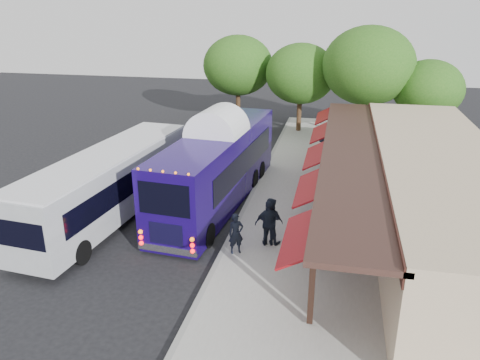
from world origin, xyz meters
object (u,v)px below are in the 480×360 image
Objects in this scene: city_bus at (110,182)px; ped_b at (270,221)px; ped_c at (269,223)px; sign_board at (321,244)px; ped_a at (236,234)px; coach_bus at (218,163)px; ped_d at (323,151)px.

city_bus reaches higher than ped_b.
ped_c is (-0.00, -0.23, -0.01)m from ped_b.
city_bus is 12.04× the size of sign_board.
city_bus is 10.04m from sign_board.
ped_c reaches higher than ped_a.
sign_board is (3.29, 0.12, -0.16)m from ped_a.
coach_bus is 1.02× the size of city_bus.
city_bus reaches higher than ped_a.
ped_b reaches higher than ped_d.
coach_bus is 7.32× the size of ped_d.
ped_a is at bearing -162.61° from sign_board.
ped_c is at bearing 9.20° from ped_a.
ped_b is at bearing 15.35° from ped_a.
ped_c is 1.95× the size of sign_board.
ped_d is 11.82m from sign_board.
coach_bus is 5.21m from city_bus.
coach_bus reaches higher than ped_d.
ped_a is at bearing 23.07° from ped_c.
city_bus is (-4.41, -2.76, -0.32)m from coach_bus.
ped_b is 1.98× the size of sign_board.
city_bus is 7.73m from ped_b.
coach_bus is at bearing -40.80° from ped_b.
sign_board is (9.75, -2.23, -0.92)m from city_bus.
city_bus is at bearing -25.99° from ped_c.
ped_a is at bearing -14.89° from city_bus.
coach_bus is at bearing 79.00° from ped_d.
sign_board is at bearing -38.06° from coach_bus.
ped_c is at bearing -5.59° from city_bus.
ped_a is (2.05, -5.11, -1.09)m from coach_bus.
city_bus is 7.77m from ped_c.
ped_b reaches higher than ped_a.
coach_bus is 6.23× the size of ped_b.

